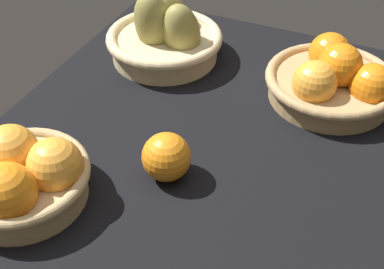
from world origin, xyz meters
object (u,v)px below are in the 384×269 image
object	(u,v)px
basket_far_left	(23,177)
loose_orange_front_gap	(166,157)
basket_far_right_pears	(166,36)
basket_near_right	(334,80)

from	to	relation	value
basket_far_left	loose_orange_front_gap	xyz separation A→B (cm)	(12.72, -16.49, -0.60)
basket_far_left	basket_far_right_pears	distance (cm)	44.04
basket_far_right_pears	loose_orange_front_gap	size ratio (longest dim) A/B	3.08
basket_near_right	basket_far_left	bearing A→B (deg)	140.98
basket_far_left	loose_orange_front_gap	distance (cm)	20.83
basket_far_left	basket_near_right	distance (cm)	55.42
basket_near_right	loose_orange_front_gap	bearing A→B (deg)	148.75
basket_far_left	basket_far_right_pears	xyz separation A→B (cm)	(44.03, -0.98, 0.14)
basket_near_right	loose_orange_front_gap	size ratio (longest dim) A/B	3.15
basket_far_right_pears	loose_orange_front_gap	distance (cm)	34.95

